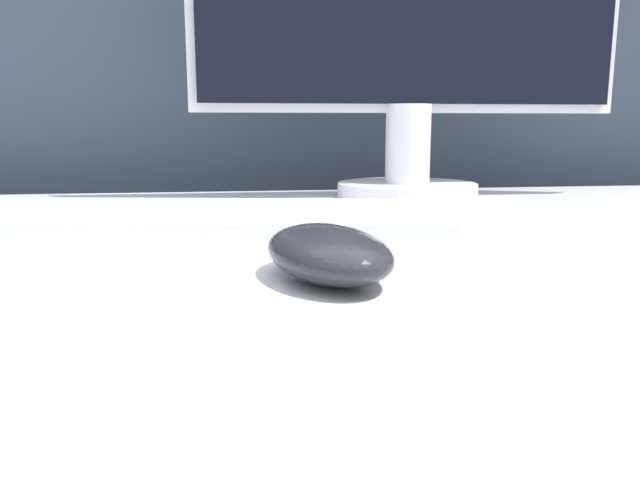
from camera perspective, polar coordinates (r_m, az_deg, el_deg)
partition_panel at (r=1.11m, az=-3.88°, el=4.65°), size 5.00×0.03×1.46m
computer_mouse_near at (r=0.41m, az=0.71°, el=-1.19°), size 0.10×0.14×0.04m
keyboard at (r=0.61m, az=-7.75°, el=1.98°), size 0.43×0.20×0.02m
monitor at (r=0.90m, az=8.34°, el=20.76°), size 0.60×0.20×0.48m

